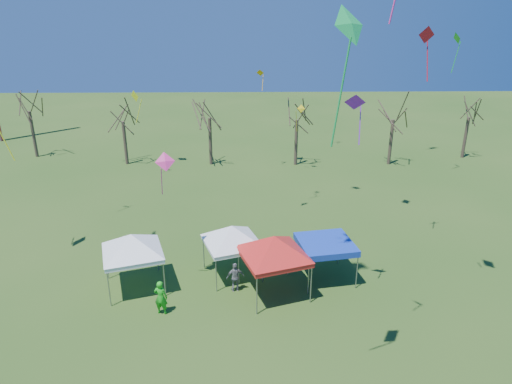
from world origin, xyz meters
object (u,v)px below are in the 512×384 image
tree_5 (471,102)px  tree_2 (209,101)px  tree_3 (297,103)px  tent_white_west (131,238)px  tree_1 (121,106)px  tent_blue (326,245)px  tree_4 (395,103)px  person_green (161,297)px  tree_0 (26,94)px  tent_red (274,240)px  person_grey (235,277)px  tent_white_mid (232,229)px

tree_5 → tree_2: bearing=-176.3°
tree_3 → tent_white_west: size_ratio=1.98×
tree_2 → tree_1: bearing=178.2°
tree_2 → tent_blue: 23.09m
tent_white_west → tree_4: bearing=46.8°
tent_blue → tree_5: bearing=51.6°
tree_5 → person_green: (-26.86, -26.11, -4.81)m
tree_1 → tree_5: size_ratio=1.01×
tree_1 → tree_4: tree_4 is taller
tree_0 → tent_red: (23.36, -25.77, -3.33)m
tree_3 → tree_1: bearing=177.9°
tree_2 → tree_5: bearing=3.7°
tree_4 → person_green: size_ratio=4.30×
tent_blue → person_green: bearing=-160.2°
tree_3 → tree_5: size_ratio=1.06×
tree_4 → person_grey: tree_4 is taller
tent_blue → tent_white_mid: bearing=175.0°
tent_white_west → tent_red: tent_red is taller
tree_2 → tree_4: (17.72, -0.38, -0.23)m
tent_red → tree_3: bearing=81.1°
tree_5 → person_grey: (-23.23, -24.20, -4.90)m
tree_3 → tent_red: size_ratio=1.88×
tent_red → tent_blue: 3.45m
tree_4 → tree_5: size_ratio=1.06×
tree_5 → tree_1: bearing=-177.6°
tree_1 → tree_2: bearing=-1.8°
tree_0 → tree_2: 18.72m
tent_white_west → tent_white_mid: (5.25, 1.16, -0.11)m
tree_4 → tent_blue: (-9.90, -20.94, -3.96)m
tree_2 → person_green: 25.02m
person_grey → person_green: person_green is taller
tree_4 → tree_1: bearing=178.6°
tent_white_mid → tent_red: tent_red is taller
tent_white_mid → tree_3: bearing=74.4°
tree_2 → tent_blue: tree_2 is taller
tree_3 → tent_white_mid: tree_3 is taller
tree_3 → tent_red: 22.90m
tent_white_west → tent_white_mid: size_ratio=1.05×
tent_white_mid → tent_blue: 5.24m
tree_2 → tent_white_mid: tree_2 is taller
tree_3 → person_grey: size_ratio=4.74×
tree_4 → tent_white_west: (-20.31, -21.65, -3.07)m
tent_white_mid → tent_red: (2.22, -1.90, 0.29)m
tree_3 → tent_white_west: 24.51m
tree_5 → person_green: size_ratio=4.07×
person_green → tree_4: bearing=-116.5°
tent_blue → tent_white_west: bearing=-176.1°
tree_4 → tent_white_mid: size_ratio=2.07×
tree_2 → tent_white_west: 22.43m
tree_1 → tent_white_mid: size_ratio=1.98×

